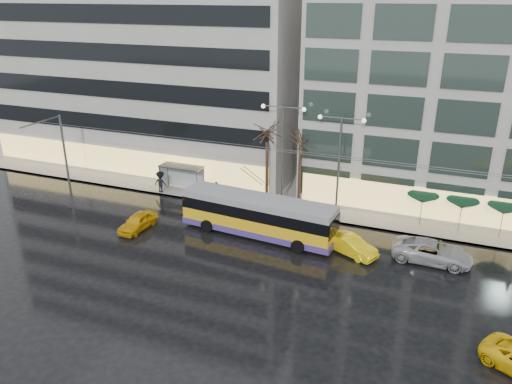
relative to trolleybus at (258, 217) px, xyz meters
The scene contains 21 objects.
ground 5.32m from the trolleybus, 114.96° to the right, with size 140.00×140.00×0.00m, color black.
sidewalk 9.52m from the trolleybus, 90.87° to the left, with size 80.00×10.00×0.15m, color gray.
kerb 4.70m from the trolleybus, 91.83° to the left, with size 80.00×0.10×0.15m, color slate.
building_left 25.06m from the trolleybus, 141.57° to the left, with size 34.00×14.00×22.00m, color #9E9C97.
building_right 24.78m from the trolleybus, 40.50° to the left, with size 32.00×14.00×25.00m, color #9E9C97.
trolleybus is the anchor object (origin of this frame).
catenary 4.43m from the trolleybus, 108.91° to the left, with size 42.24×5.12×7.00m.
bus_shelter 12.16m from the trolleybus, 149.97° to the left, with size 4.20×1.60×2.51m.
street_lamp_near 7.61m from the trolleybus, 91.32° to the left, with size 3.96×0.36×9.03m.
street_lamp_far 8.90m from the trolleybus, 51.91° to the left, with size 3.96×0.36×8.53m.
tree_a 8.60m from the trolleybus, 104.40° to the left, with size 3.20×3.20×8.40m.
tree_b 8.28m from the trolleybus, 78.37° to the left, with size 3.20×3.20×7.70m.
parasol_a 13.50m from the trolleybus, 28.35° to the left, with size 2.50×2.50×2.65m.
parasol_b 16.20m from the trolleybus, 23.29° to the left, with size 2.50×2.50×2.65m.
parasol_c 18.99m from the trolleybus, 19.71° to the left, with size 2.50×2.50×2.65m.
taxi_a 9.89m from the trolleybus, 164.55° to the right, with size 1.58×3.93×1.34m, color #E1A40B.
taxi_b 7.50m from the trolleybus, ahead, with size 1.46×4.20×1.38m, color yellow.
sedan_silver 13.18m from the trolleybus, ahead, with size 2.58×5.60×1.56m, color #A7A7AB.
pedestrian_a 8.07m from the trolleybus, 143.53° to the left, with size 1.00×1.02×2.19m.
pedestrian_b 8.32m from the trolleybus, 139.29° to the left, with size 0.88×0.74×1.60m.
pedestrian_c 12.80m from the trolleybus, 157.98° to the left, with size 1.31×0.89×2.11m.
Camera 1 is at (15.07, -28.63, 18.09)m, focal length 35.00 mm.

